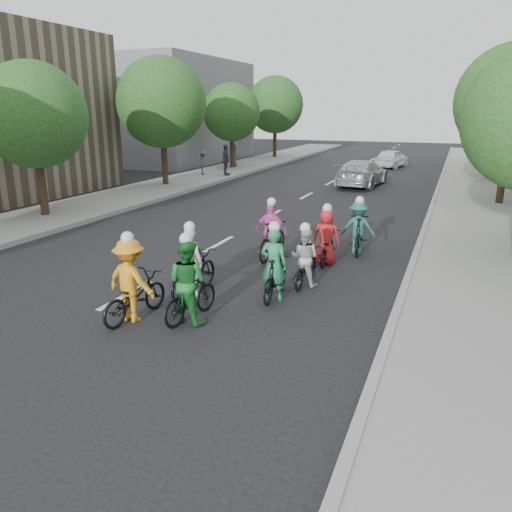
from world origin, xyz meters
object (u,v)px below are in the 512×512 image
Objects in this scene: cyclist_0 at (193,270)px; cyclist_7 at (358,231)px; cyclist_2 at (133,288)px; spectator_2 at (234,155)px; cyclist_6 at (305,263)px; spectator_0 at (203,163)px; spectator_1 at (226,160)px; follow_car_lead at (362,173)px; follow_car_trail at (392,158)px; cyclist_5 at (275,272)px; cyclist_1 at (189,288)px; cyclist_4 at (326,243)px; cyclist_3 at (272,236)px.

cyclist_0 is 5.75m from cyclist_7.
cyclist_2 is 1.18× the size of spectator_2.
cyclist_6 is at bearing -151.88° from spectator_2.
spectator_0 is 1.53m from spectator_1.
cyclist_6 is (2.24, 1.63, -0.02)m from cyclist_0.
cyclist_7 is 13.97m from follow_car_lead.
follow_car_trail is at bearing -84.94° from cyclist_2.
follow_car_lead is at bearing -89.91° from cyclist_0.
cyclist_5 is at bearing 99.27° from follow_car_lead.
cyclist_7 is 1.28× the size of spectator_0.
cyclist_7 is (3.34, 6.71, -0.01)m from cyclist_2.
cyclist_6 is 27.23m from follow_car_trail.
cyclist_5 is at bearing 73.02° from cyclist_6.
cyclist_6 is at bearing -167.41° from spectator_0.
cyclist_0 is 2.77m from cyclist_6.
spectator_0 is at bearing -178.86° from spectator_2.
cyclist_1 reaches higher than spectator_2.
follow_car_lead is (0.94, 20.47, 0.04)m from cyclist_2.
cyclist_7 is at bearing 106.05° from follow_car_trail.
follow_car_lead is (0.51, 18.71, 0.15)m from cyclist_0.
spectator_0 reaches higher than cyclist_6.
follow_car_lead is at bearing -85.17° from cyclist_2.
cyclist_4 is (2.72, 5.32, -0.10)m from cyclist_2.
cyclist_3 is 0.98× the size of cyclist_7.
cyclist_6 is 20.89m from spectator_0.
cyclist_1 is at bearing 54.52° from cyclist_5.
spectator_2 is (-10.59, -5.03, 0.27)m from follow_car_trail.
cyclist_0 is 1.81m from cyclist_2.
cyclist_7 is at bearing -146.38° from spectator_2.
cyclist_2 is at bearing 78.09° from cyclist_0.
spectator_1 is 1.20× the size of spectator_2.
cyclist_4 is (1.61, 4.95, -0.12)m from cyclist_1.
cyclist_3 is 1.03× the size of cyclist_5.
cyclist_0 is at bearing 99.41° from follow_car_trail.
cyclist_7 is 0.38× the size of follow_car_lead.
cyclist_3 is 25.42m from follow_car_trail.
cyclist_5 is at bearing -170.00° from spectator_0.
spectator_2 is (-12.02, 20.22, 0.35)m from cyclist_4.
cyclist_2 is 0.38× the size of follow_car_lead.
cyclist_6 is 0.34× the size of follow_car_lead.
spectator_2 is at bearing -61.47° from cyclist_6.
cyclist_3 is 0.48× the size of follow_car_trail.
cyclist_0 is 1.93m from cyclist_5.
cyclist_2 is 7.50m from cyclist_7.
cyclist_7 reaches higher than follow_car_lead.
cyclist_2 is 22.55m from spectator_0.
cyclist_7 is 23.95m from follow_car_trail.
cyclist_4 reaches higher than follow_car_lead.
follow_car_lead is at bearing -87.94° from cyclist_5.
spectator_2 is (-10.41, 25.17, 0.24)m from cyclist_1.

